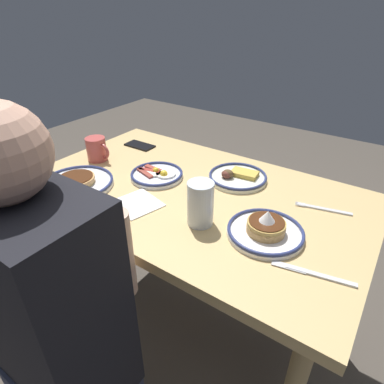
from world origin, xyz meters
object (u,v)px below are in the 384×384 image
object	(u,v)px
plate_far_side	(77,182)
paper_napkin	(137,204)
plate_near_main	(237,177)
plate_center_pancakes	(157,174)
drinking_glass	(200,206)
seated_diner	(61,341)
fork_near	(323,209)
cell_phone	(140,145)
coffee_mug	(97,149)
plate_far_companion	(266,230)
butter_knife	(313,274)

from	to	relation	value
plate_far_side	paper_napkin	xyz separation A→B (m)	(-0.28, -0.04, -0.01)
plate_near_main	plate_center_pancakes	world-z (taller)	plate_near_main
drinking_glass	seated_diner	world-z (taller)	seated_diner
plate_far_side	fork_near	distance (m)	0.90
cell_phone	seated_diner	xyz separation A→B (m)	(-0.45, 0.82, -0.18)
plate_center_pancakes	fork_near	world-z (taller)	plate_center_pancakes
drinking_glass	coffee_mug	bearing A→B (deg)	-12.19
plate_far_side	coffee_mug	bearing A→B (deg)	-60.71
plate_far_side	cell_phone	xyz separation A→B (m)	(0.07, -0.43, -0.01)
plate_near_main	plate_far_companion	world-z (taller)	plate_far_companion
plate_far_side	fork_near	bearing A→B (deg)	-155.76
plate_center_pancakes	plate_far_side	world-z (taller)	plate_far_side
butter_knife	plate_center_pancakes	bearing A→B (deg)	-14.99
butter_knife	plate_near_main	bearing A→B (deg)	-40.63
plate_far_companion	coffee_mug	xyz separation A→B (m)	(0.83, -0.08, 0.03)
coffee_mug	fork_near	bearing A→B (deg)	-170.11
coffee_mug	plate_far_side	bearing A→B (deg)	119.29
plate_near_main	coffee_mug	distance (m)	0.63
paper_napkin	cell_phone	bearing A→B (deg)	-48.35
plate_near_main	fork_near	world-z (taller)	plate_near_main
plate_far_side	butter_knife	world-z (taller)	plate_far_side
plate_far_side	coffee_mug	xyz separation A→B (m)	(0.12, -0.21, 0.04)
drinking_glass	cell_phone	size ratio (longest dim) A/B	1.01
plate_center_pancakes	drinking_glass	bearing A→B (deg)	153.08
coffee_mug	drinking_glass	world-z (taller)	drinking_glass
plate_far_side	fork_near	world-z (taller)	plate_far_side
seated_diner	paper_napkin	bearing A→B (deg)	-76.74
plate_far_side	drinking_glass	world-z (taller)	drinking_glass
fork_near	drinking_glass	bearing A→B (deg)	44.81
plate_near_main	paper_napkin	distance (m)	0.41
plate_center_pancakes	drinking_glass	size ratio (longest dim) A/B	1.45
drinking_glass	fork_near	size ratio (longest dim) A/B	0.79
coffee_mug	paper_napkin	distance (m)	0.43
plate_near_main	paper_napkin	size ratio (longest dim) A/B	1.53
plate_center_pancakes	drinking_glass	xyz separation A→B (m)	(-0.31, 0.16, 0.05)
plate_far_companion	cell_phone	world-z (taller)	plate_far_companion
plate_near_main	plate_center_pancakes	distance (m)	0.32
plate_near_main	seated_diner	bearing A→B (deg)	82.53
fork_near	plate_center_pancakes	bearing A→B (deg)	12.98
plate_near_main	butter_knife	world-z (taller)	plate_near_main
plate_far_companion	drinking_glass	bearing A→B (deg)	16.37
cell_phone	fork_near	size ratio (longest dim) A/B	0.79
plate_far_companion	plate_far_side	distance (m)	0.73
coffee_mug	seated_diner	bearing A→B (deg)	129.52
seated_diner	plate_center_pancakes	bearing A→B (deg)	-74.49
paper_napkin	butter_knife	xyz separation A→B (m)	(-0.61, -0.01, 0.00)
coffee_mug	plate_near_main	bearing A→B (deg)	-162.64
plate_near_main	coffee_mug	size ratio (longest dim) A/B	1.90
plate_center_pancakes	seated_diner	size ratio (longest dim) A/B	0.17
plate_far_side	seated_diner	xyz separation A→B (m)	(-0.38, 0.39, -0.19)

